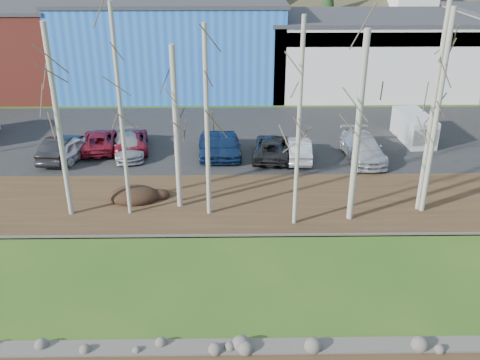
{
  "coord_description": "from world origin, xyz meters",
  "views": [
    {
      "loc": [
        -0.58,
        -11.83,
        13.56
      ],
      "look_at": [
        -0.2,
        12.14,
        2.5
      ],
      "focal_mm": 40.0,
      "sensor_mm": 36.0,
      "label": 1
    }
  ],
  "objects_px": {
    "car_0": "(72,148)",
    "van_white": "(415,128)",
    "car_4": "(211,145)",
    "car_7": "(363,148)",
    "car_2": "(131,140)",
    "car_9": "(227,145)",
    "car_8": "(99,140)",
    "car_6": "(272,147)",
    "car_1": "(61,148)",
    "car_3": "(129,145)",
    "car_5": "(299,149)"
  },
  "relations": [
    {
      "from": "car_0",
      "to": "car_1",
      "type": "height_order",
      "value": "car_1"
    },
    {
      "from": "car_2",
      "to": "van_white",
      "type": "xyz_separation_m",
      "value": [
        19.78,
        1.3,
        0.31
      ]
    },
    {
      "from": "car_2",
      "to": "car_8",
      "type": "xyz_separation_m",
      "value": [
        -2.18,
        0.0,
        0.0
      ]
    },
    {
      "from": "car_6",
      "to": "car_7",
      "type": "height_order",
      "value": "car_7"
    },
    {
      "from": "car_2",
      "to": "car_5",
      "type": "xyz_separation_m",
      "value": [
        11.23,
        -1.94,
        0.03
      ]
    },
    {
      "from": "car_3",
      "to": "car_4",
      "type": "bearing_deg",
      "value": -14.18
    },
    {
      "from": "car_2",
      "to": "car_9",
      "type": "xyz_separation_m",
      "value": [
        6.56,
        -1.25,
        0.07
      ]
    },
    {
      "from": "car_6",
      "to": "car_9",
      "type": "xyz_separation_m",
      "value": [
        -2.92,
        0.29,
        0.03
      ]
    },
    {
      "from": "car_0",
      "to": "car_3",
      "type": "relative_size",
      "value": 0.96
    },
    {
      "from": "car_6",
      "to": "van_white",
      "type": "distance_m",
      "value": 10.69
    },
    {
      "from": "car_4",
      "to": "car_9",
      "type": "xyz_separation_m",
      "value": [
        1.06,
        0.0,
        0.0
      ]
    },
    {
      "from": "car_6",
      "to": "car_9",
      "type": "bearing_deg",
      "value": 1.59
    },
    {
      "from": "car_4",
      "to": "car_5",
      "type": "xyz_separation_m",
      "value": [
        5.73,
        -0.69,
        -0.03
      ]
    },
    {
      "from": "car_2",
      "to": "car_4",
      "type": "relative_size",
      "value": 1.11
    },
    {
      "from": "car_7",
      "to": "car_9",
      "type": "xyz_separation_m",
      "value": [
        -8.82,
        0.69,
        -0.06
      ]
    },
    {
      "from": "car_3",
      "to": "car_6",
      "type": "distance_m",
      "value": 9.52
    },
    {
      "from": "car_0",
      "to": "car_6",
      "type": "xyz_separation_m",
      "value": [
        13.08,
        0.01,
        -0.06
      ]
    },
    {
      "from": "car_3",
      "to": "car_5",
      "type": "bearing_deg",
      "value": -16.34
    },
    {
      "from": "car_4",
      "to": "car_7",
      "type": "xyz_separation_m",
      "value": [
        9.88,
        -0.69,
        0.06
      ]
    },
    {
      "from": "car_2",
      "to": "car_6",
      "type": "distance_m",
      "value": 9.61
    },
    {
      "from": "car_0",
      "to": "car_7",
      "type": "distance_m",
      "value": 18.98
    },
    {
      "from": "car_1",
      "to": "car_6",
      "type": "bearing_deg",
      "value": -174.58
    },
    {
      "from": "car_6",
      "to": "car_7",
      "type": "relative_size",
      "value": 0.92
    },
    {
      "from": "car_7",
      "to": "car_5",
      "type": "bearing_deg",
      "value": 177.23
    },
    {
      "from": "car_0",
      "to": "car_9",
      "type": "distance_m",
      "value": 10.16
    },
    {
      "from": "car_1",
      "to": "car_4",
      "type": "height_order",
      "value": "car_1"
    },
    {
      "from": "car_2",
      "to": "car_3",
      "type": "height_order",
      "value": "car_3"
    },
    {
      "from": "car_8",
      "to": "van_white",
      "type": "relative_size",
      "value": 1.05
    },
    {
      "from": "car_1",
      "to": "car_4",
      "type": "relative_size",
      "value": 1.09
    },
    {
      "from": "car_0",
      "to": "car_5",
      "type": "bearing_deg",
      "value": -156.96
    },
    {
      "from": "car_1",
      "to": "van_white",
      "type": "height_order",
      "value": "van_white"
    },
    {
      "from": "car_1",
      "to": "car_9",
      "type": "bearing_deg",
      "value": -172.96
    },
    {
      "from": "car_2",
      "to": "car_8",
      "type": "height_order",
      "value": "same"
    },
    {
      "from": "car_2",
      "to": "car_9",
      "type": "relative_size",
      "value": 1.11
    },
    {
      "from": "car_7",
      "to": "car_9",
      "type": "distance_m",
      "value": 8.85
    },
    {
      "from": "car_6",
      "to": "van_white",
      "type": "relative_size",
      "value": 1.1
    },
    {
      "from": "car_9",
      "to": "car_6",
      "type": "bearing_deg",
      "value": -8.96
    },
    {
      "from": "car_3",
      "to": "car_8",
      "type": "distance_m",
      "value": 2.37
    },
    {
      "from": "car_5",
      "to": "car_6",
      "type": "distance_m",
      "value": 1.79
    },
    {
      "from": "van_white",
      "to": "car_7",
      "type": "bearing_deg",
      "value": -147.23
    },
    {
      "from": "car_1",
      "to": "car_8",
      "type": "relative_size",
      "value": 0.98
    },
    {
      "from": "car_8",
      "to": "van_white",
      "type": "bearing_deg",
      "value": 174.64
    },
    {
      "from": "car_9",
      "to": "van_white",
      "type": "bearing_deg",
      "value": 7.7
    },
    {
      "from": "car_0",
      "to": "car_3",
      "type": "bearing_deg",
      "value": -146.49
    },
    {
      "from": "car_8",
      "to": "car_9",
      "type": "bearing_deg",
      "value": 163.13
    },
    {
      "from": "car_1",
      "to": "car_7",
      "type": "distance_m",
      "value": 19.71
    },
    {
      "from": "car_0",
      "to": "car_7",
      "type": "xyz_separation_m",
      "value": [
        18.97,
        -0.39,
        0.04
      ]
    },
    {
      "from": "car_4",
      "to": "car_9",
      "type": "distance_m",
      "value": 1.06
    },
    {
      "from": "car_0",
      "to": "van_white",
      "type": "height_order",
      "value": "van_white"
    },
    {
      "from": "car_4",
      "to": "van_white",
      "type": "xyz_separation_m",
      "value": [
        14.29,
        2.55,
        0.24
      ]
    }
  ]
}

